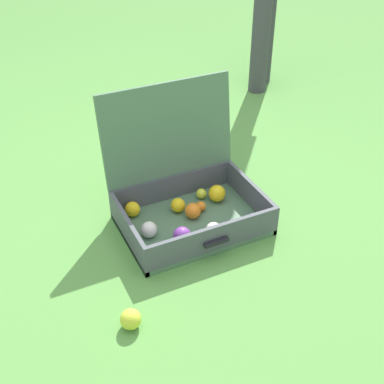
# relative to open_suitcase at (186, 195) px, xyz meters

# --- Properties ---
(ground_plane) EXTENTS (16.00, 16.00, 0.00)m
(ground_plane) POSITION_rel_open_suitcase_xyz_m (-0.07, -0.04, -0.13)
(ground_plane) COLOR #569342
(open_suitcase) EXTENTS (0.62, 0.53, 0.58)m
(open_suitcase) POSITION_rel_open_suitcase_xyz_m (0.00, 0.00, 0.00)
(open_suitcase) COLOR #4C7051
(open_suitcase) RESTS_ON ground
(stray_ball_on_grass) EXTENTS (0.08, 0.08, 0.08)m
(stray_ball_on_grass) POSITION_rel_open_suitcase_xyz_m (-0.44, -0.49, -0.09)
(stray_ball_on_grass) COLOR #CCDB38
(stray_ball_on_grass) RESTS_ON ground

